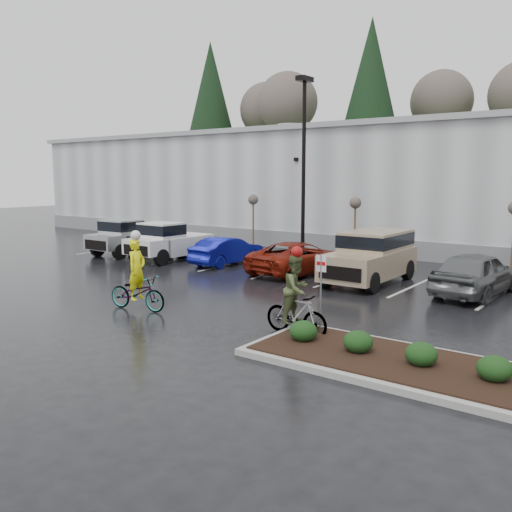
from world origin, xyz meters
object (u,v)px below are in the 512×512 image
Objects in this scene: pickup_white at (174,240)px; car_blue at (227,251)px; sapling_west at (253,203)px; fire_lane_sign at (321,284)px; lamppost at (304,148)px; cyclist_olive at (296,303)px; pickup_silver at (134,236)px; suv_tan at (369,257)px; car_red at (298,258)px; car_grey at (476,273)px; cyclist_hivis at (137,286)px; sapling_mid at (355,206)px.

car_blue is (3.23, 0.33, -0.31)m from pickup_white.
sapling_west is 1.45× the size of fire_lane_sign.
lamppost is at bearing -14.04° from sapling_west.
sapling_west is at bearing 42.26° from cyclist_olive.
pickup_silver is 1.02× the size of suv_tan.
pickup_white is at bearing 150.27° from fire_lane_sign.
car_red is at bearing 1.14° from pickup_silver.
car_red reaches higher than car_blue.
suv_tan is 2.11× the size of cyclist_olive.
pickup_silver is 1.10× the size of car_grey.
car_blue is 11.53m from car_grey.
cyclist_hivis is at bearing 52.66° from car_grey.
car_red is (2.39, -4.24, -4.98)m from lamppost.
car_blue is at bearing -66.04° from sapling_west.
lamppost is at bearing -53.89° from car_red.
cyclist_olive is at bearing -138.66° from fire_lane_sign.
pickup_white is (3.16, -0.09, 0.00)m from pickup_silver.
car_grey is (7.34, -5.21, -1.92)m from sapling_mid.
suv_tan is at bearing -28.71° from sapling_west.
pickup_white is (-4.91, -4.54, -4.71)m from lamppost.
suv_tan is at bearing 7.98° from car_grey.
sapling_mid is (6.50, 0.00, 0.00)m from sapling_west.
pickup_white is at bearing 29.40° from cyclist_hivis.
sapling_mid reaches higher than cyclist_hivis.
cyclist_hivis is at bearing -40.69° from pickup_silver.
car_blue is 0.86× the size of car_grey.
fire_lane_sign is 0.42× the size of pickup_silver.
lamppost reaches higher than car_blue.
cyclist_olive is (7.31, -12.24, -4.81)m from lamppost.
cyclist_olive is at bearing -79.13° from suv_tan.
car_red is (7.30, 0.30, -0.27)m from pickup_white.
sapling_mid is at bearing 36.78° from pickup_white.
lamppost is 2.26× the size of car_blue.
lamppost is at bearing 123.46° from fire_lane_sign.
pickup_white is 1.02× the size of car_red.
car_blue is 0.80× the size of car_red.
sapling_west is 15.14m from cyclist_hivis.
pickup_silver is 3.16m from pickup_white.
cyclist_olive is (-2.54, -8.02, 0.07)m from car_grey.
cyclist_hivis is at bearing 113.54° from car_blue.
car_blue is at bearing 5.79° from pickup_white.
cyclist_hivis is (-8.11, -8.67, -0.02)m from car_grey.
fire_lane_sign is at bearing -67.51° from sapling_mid.
fire_lane_sign is 0.91× the size of cyclist_olive.
suv_tan is (10.71, 0.18, 0.05)m from pickup_white.
car_red is (4.07, -0.03, 0.03)m from car_blue.
cyclist_hivis is 1.06× the size of cyclist_olive.
pickup_silver is 1.27× the size of car_blue.
sapling_west is at bearing -32.64° from car_red.
pickup_silver is at bearing 6.54° from car_grey.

